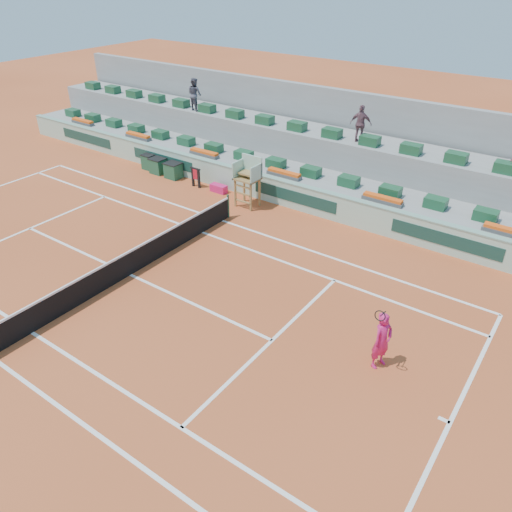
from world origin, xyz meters
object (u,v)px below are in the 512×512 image
Objects in this scene: drink_cooler_a at (173,170)px; tennis_player at (382,340)px; player_bag at (219,188)px; umpire_chair at (248,175)px.

drink_cooler_a is 0.37× the size of tennis_player.
player_bag is 3.18m from drink_cooler_a.
tennis_player is at bearing -30.82° from player_bag.
drink_cooler_a is (-3.17, 0.06, 0.23)m from player_bag.
drink_cooler_a reaches higher than player_bag.
umpire_chair is 11.58m from tennis_player.
umpire_chair is 5.46m from drink_cooler_a.
drink_cooler_a is at bearing 154.68° from tennis_player.
umpire_chair reaches higher than tennis_player.
tennis_player reaches higher than player_bag.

